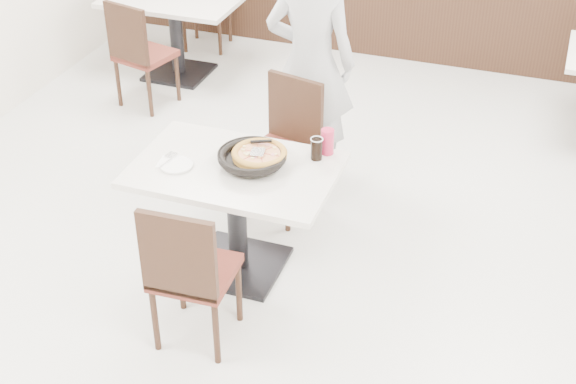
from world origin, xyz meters
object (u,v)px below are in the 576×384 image
(chair_near, at_px, (195,269))
(pizza_pan, at_px, (252,160))
(pizza, at_px, (260,156))
(bg_chair_left_far, at_px, (206,1))
(bg_table_left, at_px, (176,36))
(diner_person, at_px, (311,64))
(bg_chair_left_near, at_px, (145,53))
(main_table, at_px, (237,219))
(chair_far, at_px, (280,151))
(red_cup, at_px, (327,141))
(cola_glass, at_px, (317,149))
(side_plate, at_px, (176,165))

(chair_near, relative_size, pizza_pan, 2.50)
(pizza, bearing_deg, bg_chair_left_far, 119.83)
(chair_near, distance_m, bg_table_left, 3.55)
(diner_person, xyz_separation_m, bg_chair_left_near, (-1.67, 0.60, -0.40))
(pizza_pan, distance_m, pizza, 0.05)
(diner_person, distance_m, bg_chair_left_far, 2.60)
(diner_person, bearing_deg, main_table, 81.10)
(chair_far, distance_m, bg_table_left, 2.46)
(main_table, relative_size, pizza, 3.73)
(pizza, xyz_separation_m, red_cup, (0.34, 0.26, 0.02))
(cola_glass, xyz_separation_m, bg_chair_left_near, (-2.04, 1.62, -0.34))
(bg_table_left, bearing_deg, chair_near, -62.03)
(red_cup, height_order, diner_person, diner_person)
(bg_chair_left_near, bearing_deg, pizza_pan, -32.78)
(bg_chair_left_near, bearing_deg, chair_near, -42.83)
(chair_near, height_order, red_cup, chair_near)
(chair_near, bearing_deg, diner_person, 86.43)
(red_cup, height_order, bg_table_left, red_cup)
(main_table, distance_m, red_cup, 0.73)
(pizza_pan, distance_m, side_plate, 0.45)
(pizza, distance_m, red_cup, 0.43)
(diner_person, bearing_deg, chair_far, 81.18)
(bg_chair_left_far, bearing_deg, chair_near, 106.36)
(pizza, relative_size, side_plate, 1.63)
(main_table, height_order, bg_chair_left_far, bg_chair_left_far)
(side_plate, xyz_separation_m, red_cup, (0.79, 0.45, 0.07))
(side_plate, height_order, cola_glass, cola_glass)
(side_plate, relative_size, cola_glass, 1.52)
(bg_chair_left_far, bearing_deg, pizza_pan, 111.80)
(side_plate, bearing_deg, bg_chair_left_far, 111.93)
(pizza, relative_size, bg_table_left, 0.27)
(pizza_pan, bearing_deg, chair_far, 95.59)
(cola_glass, bearing_deg, pizza, -149.49)
(side_plate, relative_size, bg_chair_left_far, 0.21)
(pizza_pan, xyz_separation_m, bg_table_left, (-1.74, 2.45, -0.42))
(pizza, height_order, bg_table_left, pizza)
(bg_chair_left_near, distance_m, bg_chair_left_far, 1.32)
(chair_far, xyz_separation_m, bg_chair_left_far, (-1.68, 2.49, 0.00))
(cola_glass, distance_m, bg_chair_left_near, 2.63)
(red_cup, xyz_separation_m, bg_table_left, (-2.11, 2.16, -0.45))
(diner_person, bearing_deg, bg_table_left, -42.52)
(pizza_pan, distance_m, bg_chair_left_far, 3.60)
(chair_far, height_order, cola_glass, chair_far)
(cola_glass, bearing_deg, red_cup, 65.11)
(diner_person, xyz_separation_m, bg_table_left, (-1.69, 1.23, -0.50))
(chair_near, distance_m, pizza, 0.80)
(side_plate, xyz_separation_m, cola_glass, (0.75, 0.36, 0.06))
(red_cup, bearing_deg, bg_chair_left_far, 126.67)
(cola_glass, xyz_separation_m, diner_person, (-0.37, 1.02, 0.06))
(side_plate, relative_size, red_cup, 1.24)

